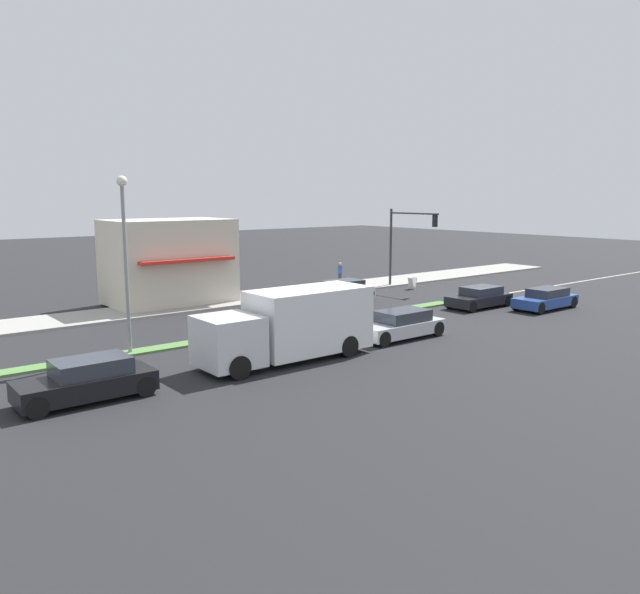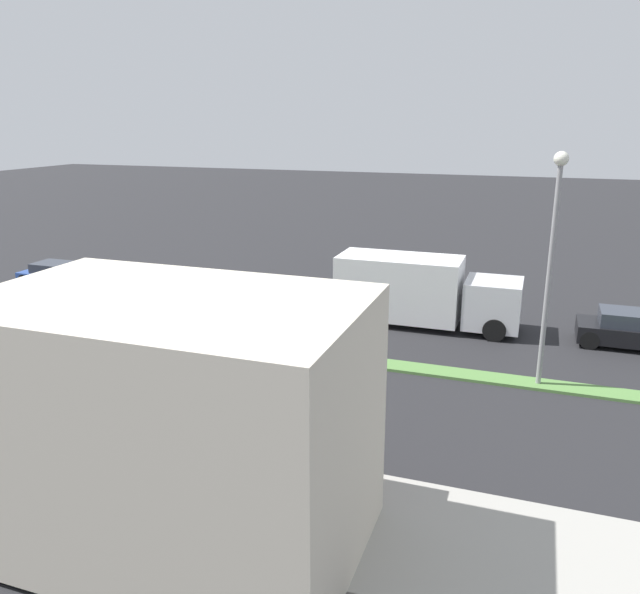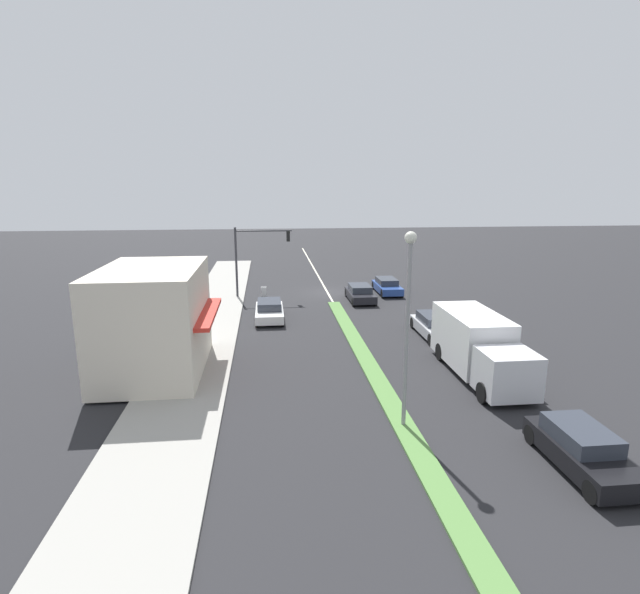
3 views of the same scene
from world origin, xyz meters
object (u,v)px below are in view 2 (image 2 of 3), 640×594
Objects in this scene: suv_black at (637,330)px; coupe_blue at (61,275)px; van_white at (28,361)px; delivery_truck at (420,291)px; sedan_silver at (281,296)px; street_lamp at (553,241)px; sedan_dark at (64,294)px.

suv_black is 0.99× the size of coupe_blue.
suv_black reaches higher than van_white.
coupe_blue is at bearing -90.00° from delivery_truck.
sedan_silver reaches higher than coupe_blue.
delivery_truck is at bearing 90.00° from coupe_blue.
van_white is at bearing 36.52° from coupe_blue.
street_lamp is at bearing 44.11° from delivery_truck.
suv_black is at bearing 90.00° from delivery_truck.
sedan_dark is at bearing -96.02° from street_lamp.
sedan_silver is at bearing 153.86° from van_white.
van_white is at bearing -72.72° from street_lamp.
street_lamp reaches higher than suv_black.
sedan_silver is at bearing -90.00° from delivery_truck.
van_white is 1.01× the size of coupe_blue.
street_lamp is at bearing -34.45° from suv_black.
van_white is (5.00, -16.07, -4.16)m from street_lamp.
suv_black is at bearing 145.55° from street_lamp.
van_white is at bearing -62.85° from suv_black.
coupe_blue is (0.00, -26.90, -0.06)m from suv_black.
street_lamp is 1.67× the size of van_white.
sedan_dark is at bearing -83.42° from suv_black.
delivery_truck is at bearing 99.93° from sedan_dark.
street_lamp is 7.32m from suv_black.
coupe_blue is at bearing -90.00° from suv_black.
sedan_silver is 14.59m from suv_black.
suv_black reaches higher than coupe_blue.
sedan_dark is at bearing -73.88° from sedan_silver.
suv_black is (-10.00, 19.50, 0.05)m from van_white.
street_lamp is at bearing 107.28° from van_white.
delivery_truck is 1.72× the size of coupe_blue.
van_white is at bearing -48.30° from delivery_truck.
street_lamp reaches higher than van_white.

